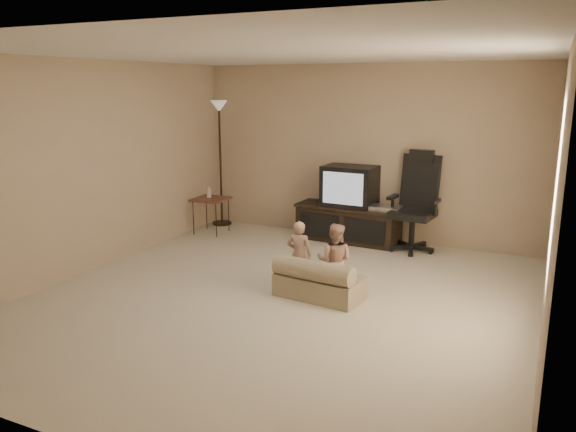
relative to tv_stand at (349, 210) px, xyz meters
The scene contains 9 objects.
floor 2.53m from the tv_stand, 87.37° to the right, with size 5.50×5.50×0.00m, color beige.
room_shell 2.71m from the tv_stand, 87.37° to the right, with size 5.50×5.50×5.50m.
tv_stand is the anchor object (origin of this frame).
office_chair 0.95m from the tv_stand, ahead, with size 0.68×0.72×1.35m.
side_table 2.10m from the tv_stand, 166.82° to the right, with size 0.51×0.51×0.73m.
floor_lamp 2.40m from the tv_stand, behind, with size 0.31×0.31×1.97m.
child_sofa 2.34m from the tv_stand, 78.67° to the right, with size 0.95×0.61×0.44m.
toddler_left 2.09m from the tv_stand, 85.95° to the right, with size 0.28×0.20×0.76m, color tan.
toddler_right 2.27m from the tv_stand, 74.57° to the right, with size 0.39×0.21×0.80m, color tan.
Camera 1 is at (2.45, -4.98, 2.19)m, focal length 35.00 mm.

